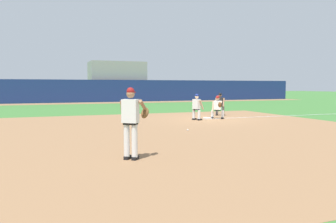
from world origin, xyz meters
TOP-DOWN VIEW (x-y plane):
  - ground_plane at (0.00, 0.00)m, footprint 160.00×160.00m
  - infield_dirt_patch at (-3.31, -4.27)m, footprint 18.00×18.00m
  - warning_track_strip at (0.00, 20.00)m, footprint 48.00×3.20m
  - foul_line_stripe at (7.94, 0.00)m, footprint 15.87×0.10m
  - first_base_bag at (0.00, 0.00)m, footprint 0.38×0.38m
  - baseball at (-3.02, -4.06)m, footprint 0.07×0.07m
  - pitcher at (-6.58, -8.51)m, footprint 0.85×0.54m
  - first_baseman at (0.64, -0.07)m, footprint 0.71×1.09m
  - baserunner at (-0.82, -0.32)m, footprint 0.58×0.67m
  - umpire at (1.82, 1.74)m, footprint 0.68×0.66m
  - outfield_wall at (0.00, 22.00)m, footprint 48.00×0.50m
  - stadium_seating_block at (0.00, 24.90)m, footprint 6.84×4.20m

SIDE VIEW (x-z plane):
  - ground_plane at x=0.00m, z-range 0.00..0.00m
  - infield_dirt_patch at x=-3.31m, z-range 0.00..0.01m
  - warning_track_strip at x=0.00m, z-range 0.00..0.01m
  - foul_line_stripe at x=7.94m, z-range 0.01..0.01m
  - baseball at x=-3.02m, z-range 0.00..0.07m
  - first_base_bag at x=0.00m, z-range 0.00..0.09m
  - first_baseman at x=0.64m, z-range 0.06..1.40m
  - baserunner at x=-0.82m, z-range 0.06..1.52m
  - umpire at x=1.82m, z-range 0.06..1.52m
  - pitcher at x=-6.58m, z-range 0.13..1.99m
  - outfield_wall at x=0.00m, z-range 0.00..2.60m
  - stadium_seating_block at x=0.00m, z-range 0.03..4.93m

